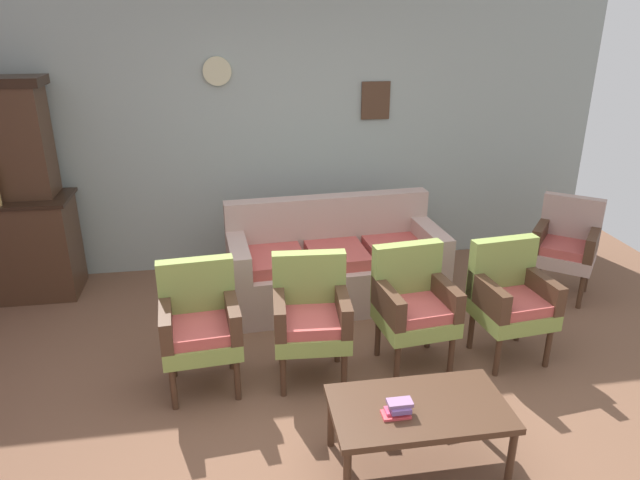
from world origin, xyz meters
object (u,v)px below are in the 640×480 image
Objects in this scene: armchair_by_doorway at (200,322)px; book_stack_on_table at (398,408)px; armchair_near_couch_end at (510,296)px; coffee_table at (419,412)px; side_cabinet at (12,248)px; armchair_near_cabinet at (311,313)px; armchair_row_middle at (413,302)px; floral_couch at (335,266)px; wingback_chair_by_fireplace at (566,243)px.

armchair_by_doorway is 5.28× the size of book_stack_on_table.
armchair_by_doorway is 1.00× the size of armchair_near_couch_end.
armchair_by_doorway is 1.52m from book_stack_on_table.
coffee_table is at bearing -135.27° from armchair_near_couch_end.
side_cabinet reaches higher than book_stack_on_table.
armchair_near_cabinet is 5.28× the size of book_stack_on_table.
side_cabinet reaches higher than armchair_by_doorway.
armchair_row_middle is (1.53, 0.04, 0.00)m from armchair_by_doorway.
floral_couch is 2.14m from coffee_table.
side_cabinet is 1.28× the size of armchair_near_cabinet.
armchair_row_middle is 1.00× the size of wingback_chair_by_fireplace.
armchair_near_cabinet reaches higher than coffee_table.
armchair_near_couch_end reaches higher than book_stack_on_table.
side_cabinet is at bearing 145.80° from armchair_near_cabinet.
armchair_near_couch_end is at bearing 42.58° from book_stack_on_table.
coffee_table is at bearing -87.75° from floral_couch.
armchair_near_cabinet is at bearing -178.91° from armchair_near_couch_end.
book_stack_on_table is at bearing -72.74° from armchair_near_cabinet.
armchair_row_middle is at bearing 74.30° from coffee_table.
armchair_near_cabinet is at bearing -108.69° from floral_couch.
side_cabinet is 1.28× the size of armchair_near_couch_end.
armchair_by_doorway is at bearing -164.20° from wingback_chair_by_fireplace.
book_stack_on_table is (-0.14, -0.06, 0.08)m from coffee_table.
armchair_by_doorway is at bearing -44.34° from side_cabinet.
side_cabinet is 6.77× the size of book_stack_on_table.
armchair_near_couch_end is 1.00× the size of wingback_chair_by_fireplace.
armchair_near_couch_end is at bearing -44.69° from floral_couch.
armchair_near_couch_end is at bearing -1.33° from armchair_row_middle.
side_cabinet is at bearing 171.23° from wingback_chair_by_fireplace.
armchair_near_cabinet is 1.00× the size of wingback_chair_by_fireplace.
floral_couch is at bearing 109.08° from armchair_row_middle.
side_cabinet is 4.33m from armchair_near_couch_end.
armchair_near_cabinet and armchair_near_couch_end have the same top height.
book_stack_on_table is (1.09, -1.06, -0.04)m from armchair_by_doorway.
armchair_by_doorway is (-1.15, -1.13, 0.17)m from floral_couch.
armchair_near_couch_end is (1.51, 0.03, 0.00)m from armchair_near_cabinet.
side_cabinet is 1.16× the size of coffee_table.
side_cabinet is at bearing 169.08° from floral_couch.
armchair_near_couch_end is 1.33m from wingback_chair_by_fireplace.
armchair_row_middle and wingback_chair_by_fireplace have the same top height.
armchair_near_cabinet is at bearing 115.15° from coffee_table.
armchair_row_middle is at bearing -26.84° from side_cabinet.
coffee_table is 0.17m from book_stack_on_table.
armchair_by_doorway is 0.77m from armchair_near_cabinet.
armchair_near_couch_end is at bearing 1.09° from armchair_near_cabinet.
wingback_chair_by_fireplace is (4.98, -0.77, 0.03)m from side_cabinet.
armchair_near_couch_end is at bearing 0.58° from armchair_by_doorway.
coffee_table is at bearing -105.70° from armchair_row_middle.
armchair_near_cabinet is 1.11m from coffee_table.
armchair_by_doorway is at bearing -135.44° from floral_couch.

